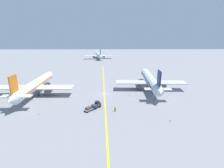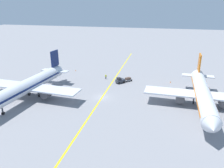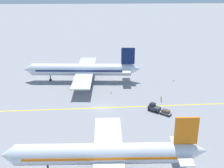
{
  "view_description": "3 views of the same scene",
  "coord_description": "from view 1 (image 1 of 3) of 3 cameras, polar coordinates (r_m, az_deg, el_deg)",
  "views": [
    {
      "loc": [
        1.91,
        -62.49,
        21.92
      ],
      "look_at": [
        2.86,
        -1.46,
        4.37
      ],
      "focal_mm": 28.0,
      "sensor_mm": 36.0,
      "label": 1
    },
    {
      "loc": [
        -17.09,
        52.92,
        23.87
      ],
      "look_at": [
        -2.95,
        0.54,
        4.32
      ],
      "focal_mm": 35.0,
      "sensor_mm": 36.0,
      "label": 2
    },
    {
      "loc": [
        -70.63,
        -0.02,
        34.65
      ],
      "look_at": [
        4.65,
        -2.51,
        4.57
      ],
      "focal_mm": 50.0,
      "sensor_mm": 36.0,
      "label": 3
    }
  ],
  "objects": [
    {
      "name": "traffic_cone_near_nose",
      "position": [
        64.84,
        -27.26,
        -5.33
      ],
      "size": [
        0.32,
        0.32,
        0.55
      ],
      "primitive_type": "cone",
      "color": "orange",
      "rests_on": "ground"
    },
    {
      "name": "ground_crew_worker",
      "position": [
        51.58,
        1.03,
        -8.0
      ],
      "size": [
        0.58,
        0.24,
        1.68
      ],
      "color": "#23232D",
      "rests_on": "ground"
    },
    {
      "name": "traffic_cone_by_wingtip",
      "position": [
        53.94,
        -22.8,
        -8.96
      ],
      "size": [
        0.32,
        0.32,
        0.55
      ],
      "primitive_type": "cone",
      "color": "orange",
      "rests_on": "ground"
    },
    {
      "name": "airplane_at_gate",
      "position": [
        70.3,
        -23.85,
        -0.38
      ],
      "size": [
        28.04,
        35.42,
        10.6
      ],
      "color": "silver",
      "rests_on": "ground"
    },
    {
      "name": "ground_plane",
      "position": [
        66.25,
        -2.5,
        -3.3
      ],
      "size": [
        400.0,
        400.0,
        0.0
      ],
      "primitive_type": "plane",
      "color": "gray"
    },
    {
      "name": "airplane_adjacent_stand",
      "position": [
        72.67,
        12.47,
        1.14
      ],
      "size": [
        28.2,
        35.51,
        10.6
      ],
      "color": "silver",
      "rests_on": "ground"
    },
    {
      "name": "apron_yellow_centreline",
      "position": [
        66.25,
        -2.5,
        -3.29
      ],
      "size": [
        5.86,
        119.89,
        0.01
      ],
      "primitive_type": "cube",
      "rotation": [
        0.0,
        0.0,
        0.05
      ],
      "color": "yellow",
      "rests_on": "ground"
    },
    {
      "name": "traffic_cone_far_edge",
      "position": [
        48.71,
        18.51,
        -11.24
      ],
      "size": [
        0.32,
        0.32,
        0.55
      ],
      "primitive_type": "cone",
      "color": "orange",
      "rests_on": "ground"
    },
    {
      "name": "traffic_cone_mid_apron",
      "position": [
        64.23,
        5.64,
        -3.73
      ],
      "size": [
        0.32,
        0.32,
        0.55
      ],
      "primitive_type": "cone",
      "color": "orange",
      "rests_on": "ground"
    },
    {
      "name": "airplane_distant_taxiing",
      "position": [
        162.21,
        -4.37,
        9.42
      ],
      "size": [
        25.63,
        31.9,
        9.54
      ],
      "color": "silver",
      "rests_on": "ground"
    },
    {
      "name": "baggage_cart_trailing",
      "position": [
        52.25,
        -7.67,
        -8.0
      ],
      "size": [
        2.75,
        2.89,
        1.24
      ],
      "color": "gray",
      "rests_on": "ground"
    },
    {
      "name": "baggage_tug_dark",
      "position": [
        54.28,
        -5.11,
        -6.81
      ],
      "size": [
        3.09,
        3.26,
        2.11
      ],
      "color": "#333842",
      "rests_on": "ground"
    }
  ]
}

